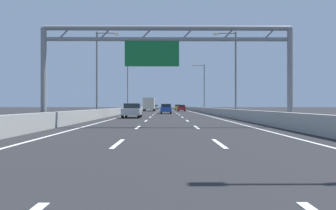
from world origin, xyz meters
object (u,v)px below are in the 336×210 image
white_car (155,107)px  box_truck (149,104)px  yellow_car (178,107)px  blue_car (166,109)px  streetlamp_left_far (129,85)px  black_car (167,108)px  red_car (181,108)px  silver_car (132,110)px  sign_gantry (165,50)px  streetlamp_left_mid (99,69)px  streetlamp_right_mid (234,69)px  streetlamp_right_far (203,85)px

white_car → box_truck: (-0.24, -41.45, 0.91)m
yellow_car → blue_car: 46.55m
streetlamp_left_far → black_car: bearing=8.9°
streetlamp_left_far → box_truck: bearing=70.5°
blue_car → box_truck: (-3.82, 24.84, 0.88)m
streetlamp_left_far → white_car: streetlamp_left_far is taller
red_car → silver_car: size_ratio=0.96×
yellow_car → sign_gantry: bearing=-92.6°
sign_gantry → blue_car: sign_gantry is taller
black_car → silver_car: bearing=-96.6°
sign_gantry → streetlamp_left_mid: bearing=113.6°
sign_gantry → black_car: sign_gantry is taller
black_car → blue_car: blue_car is taller
silver_car → streetlamp_right_mid: bearing=5.1°
streetlamp_left_far → silver_car: streetlamp_left_far is taller
streetlamp_left_far → black_car: streetlamp_left_far is taller
streetlamp_left_mid → yellow_car: bearing=80.1°
red_car → silver_car: silver_car is taller
black_car → box_truck: (-4.04, 9.02, 0.92)m
streetlamp_left_far → red_car: bearing=36.4°
red_car → box_truck: (-7.31, 2.16, 0.92)m
red_car → blue_car: (-3.49, -22.67, 0.05)m
sign_gantry → red_car: bearing=86.3°
box_truck → white_car: bearing=89.7°
blue_car → streetlamp_left_mid: bearing=-114.0°
white_car → box_truck: size_ratio=0.51×
yellow_car → white_car: yellow_car is taller
streetlamp_right_mid → blue_car: bearing=114.2°
silver_car → yellow_car: bearing=83.6°
streetlamp_left_mid → silver_car: size_ratio=2.13×
streetlamp_right_mid → box_truck: size_ratio=1.13×
black_car → blue_car: bearing=-90.8°
silver_car → streetlamp_left_mid: bearing=165.3°
silver_car → white_car: size_ratio=1.04×
streetlamp_right_mid → streetlamp_left_far: bearing=115.5°
sign_gantry → black_car: size_ratio=3.77×
streetlamp_right_far → yellow_car: bearing=97.1°
yellow_car → white_car: 21.10m
streetlamp_left_mid → blue_car: streetlamp_left_mid is taller
streetlamp_right_mid → white_car: bearing=97.6°
streetlamp_left_mid → streetlamp_left_far: size_ratio=1.00×
streetlamp_right_mid → red_car: streetlamp_right_mid is taller
black_car → blue_car: size_ratio=1.01×
streetlamp_left_far → blue_car: (7.44, -14.62, -4.62)m
silver_car → box_truck: bearing=90.2°
streetlamp_right_mid → streetlamp_left_far: same height
black_car → white_car: bearing=94.3°
box_truck → streetlamp_left_mid: bearing=-95.0°
red_car → streetlamp_right_far: bearing=-63.6°
sign_gantry → red_car: 56.45m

